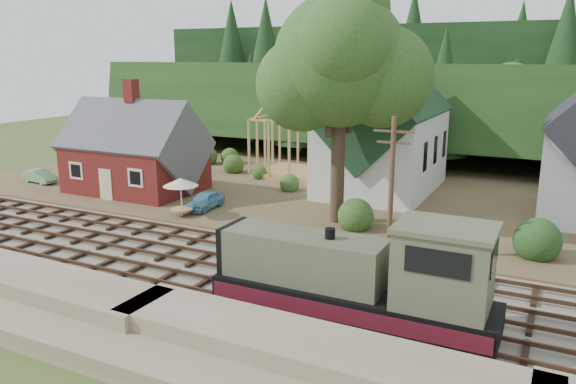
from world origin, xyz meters
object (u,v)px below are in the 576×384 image
at_px(locomotive, 361,279).
at_px(car_blue, 205,200).
at_px(car_green, 40,176).
at_px(patio_set, 181,184).

bearing_deg(locomotive, car_blue, 143.70).
distance_m(locomotive, car_green, 35.93).
xyz_separation_m(car_green, patio_set, (17.44, -2.97, 1.70)).
height_order(locomotive, car_blue, locomotive).
height_order(locomotive, patio_set, locomotive).
xyz_separation_m(car_blue, patio_set, (-0.39, -2.26, 1.64)).
relative_size(locomotive, car_blue, 3.18).
distance_m(locomotive, patio_set, 18.80).
bearing_deg(patio_set, locomotive, -30.05).
bearing_deg(locomotive, patio_set, 149.95).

